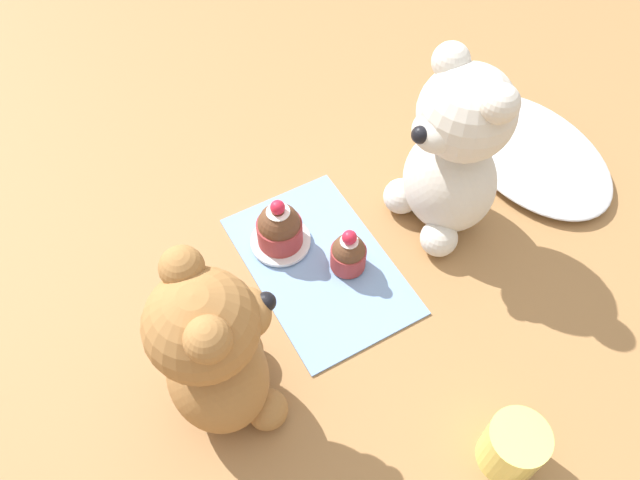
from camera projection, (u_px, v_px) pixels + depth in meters
ground_plane at (320, 266)px, 0.79m from camera, size 4.00×4.00×0.00m
knitted_placemat at (320, 264)px, 0.79m from camera, size 0.25×0.16×0.01m
tulle_cloth at (531, 152)px, 0.88m from camera, size 0.26×0.18×0.03m
teddy_bear_cream at (454, 155)px, 0.74m from camera, size 0.13×0.13×0.25m
teddy_bear_tan at (215, 354)px, 0.60m from camera, size 0.13×0.13×0.23m
cupcake_near_cream_bear at (348, 253)px, 0.76m from camera, size 0.04×0.04×0.07m
saucer_plate at (281, 241)px, 0.80m from camera, size 0.08×0.08×0.01m
cupcake_near_tan_bear at (279, 227)px, 0.77m from camera, size 0.06×0.06×0.08m
juice_glass at (513, 447)px, 0.62m from camera, size 0.06×0.06×0.07m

